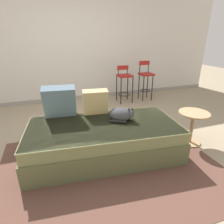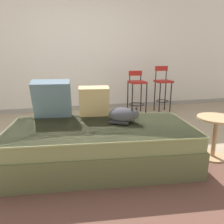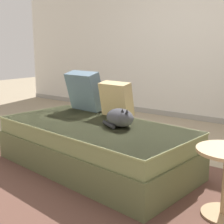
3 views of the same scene
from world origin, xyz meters
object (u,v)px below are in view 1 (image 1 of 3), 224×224
at_px(bar_stool_near_window, 124,81).
at_px(side_table, 192,123).
at_px(throw_pillow_middle, 95,102).
at_px(bar_stool_by_doorway, 146,78).
at_px(couch, 104,139).
at_px(throw_pillow_corner, 60,102).
at_px(cat, 121,114).

distance_m(bar_stool_near_window, side_table, 2.17).
distance_m(throw_pillow_middle, bar_stool_by_doorway, 2.36).
relative_size(couch, throw_pillow_corner, 4.48).
bearing_deg(couch, cat, 12.80).
bearing_deg(bar_stool_by_doorway, throw_pillow_corner, -144.62).
bearing_deg(throw_pillow_middle, couch, -88.72).
height_order(bar_stool_near_window, bar_stool_by_doorway, bar_stool_by_doorway).
distance_m(throw_pillow_corner, cat, 0.88).
relative_size(bar_stool_near_window, bar_stool_by_doorway, 0.91).
xyz_separation_m(cat, bar_stool_near_window, (0.85, 1.95, -0.03)).
relative_size(cat, bar_stool_near_window, 0.45).
distance_m(throw_pillow_corner, side_table, 1.97).
bearing_deg(throw_pillow_corner, side_table, -17.59).
bearing_deg(side_table, couch, 173.92).
bearing_deg(side_table, throw_pillow_middle, 158.48).
height_order(throw_pillow_corner, throw_pillow_middle, throw_pillow_corner).
relative_size(couch, throw_pillow_middle, 5.48).
bearing_deg(bar_stool_near_window, throw_pillow_corner, -136.13).
xyz_separation_m(throw_pillow_middle, bar_stool_near_window, (1.14, 1.62, -0.13)).
bearing_deg(throw_pillow_corner, cat, -25.99).
xyz_separation_m(bar_stool_near_window, side_table, (0.21, -2.15, -0.19)).
xyz_separation_m(throw_pillow_corner, side_table, (1.84, -0.58, -0.36)).
relative_size(throw_pillow_corner, side_table, 0.92).
bearing_deg(throw_pillow_middle, bar_stool_near_window, 54.96).
height_order(bar_stool_near_window, side_table, bar_stool_near_window).
distance_m(throw_pillow_corner, throw_pillow_middle, 0.50).
relative_size(throw_pillow_corner, cat, 1.17).
height_order(couch, throw_pillow_corner, throw_pillow_corner).
bearing_deg(cat, throw_pillow_middle, 130.87).
xyz_separation_m(cat, side_table, (1.06, -0.20, -0.21)).
height_order(couch, bar_stool_near_window, bar_stool_near_window).
bearing_deg(cat, bar_stool_near_window, 66.31).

